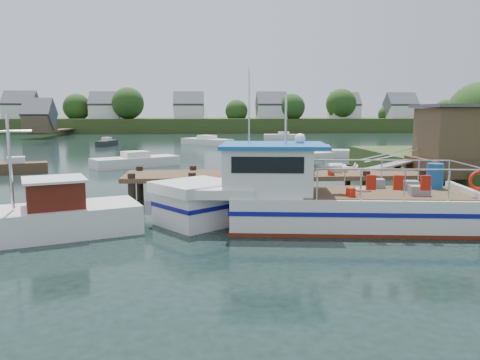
{
  "coord_description": "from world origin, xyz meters",
  "views": [
    {
      "loc": [
        -2.61,
        -20.78,
        4.09
      ],
      "look_at": [
        -1.0,
        -1.5,
        1.3
      ],
      "focal_mm": 35.0,
      "sensor_mm": 36.0,
      "label": 1
    }
  ],
  "objects": [
    {
      "name": "work_boat",
      "position": [
        -8.28,
        -5.29,
        0.64
      ],
      "size": [
        7.57,
        4.51,
        4.05
      ],
      "rotation": [
        0.0,
        0.0,
        0.37
      ],
      "color": "silver",
      "rests_on": "ground"
    },
    {
      "name": "lobster_boat",
      "position": [
        1.18,
        -4.43,
        1.02
      ],
      "size": [
        11.67,
        4.66,
        5.61
      ],
      "rotation": [
        0.0,
        0.0,
        -0.13
      ],
      "color": "silver",
      "rests_on": "ground"
    },
    {
      "name": "moored_e",
      "position": [
        -14.24,
        38.4,
        0.4
      ],
      "size": [
        2.13,
        4.11,
        1.08
      ],
      "rotation": [
        0.0,
        0.0,
        -0.04
      ],
      "color": "black",
      "rests_on": "ground"
    },
    {
      "name": "moored_a",
      "position": [
        -7.57,
        15.08,
        0.44
      ],
      "size": [
        6.7,
        5.15,
        1.19
      ],
      "rotation": [
        0.0,
        0.0,
        0.18
      ],
      "color": "silver",
      "rests_on": "ground"
    },
    {
      "name": "dock",
      "position": [
        6.51,
        0.01,
        2.24
      ],
      "size": [
        16.6,
        3.0,
        4.78
      ],
      "color": "#4A3623",
      "rests_on": "ground"
    },
    {
      "name": "ground_plane",
      "position": [
        0.0,
        0.0,
        0.0
      ],
      "size": [
        160.0,
        160.0,
        0.0
      ],
      "primitive_type": "plane",
      "color": "black"
    },
    {
      "name": "far_shore",
      "position": [
        0.01,
        82.37,
        2.1
      ],
      "size": [
        140.0,
        42.55,
        9.22
      ],
      "color": "#30421B",
      "rests_on": "ground"
    },
    {
      "name": "moored_d",
      "position": [
        -1.84,
        39.6,
        0.45
      ],
      "size": [
        6.8,
        6.83,
        1.22
      ],
      "rotation": [
        0.0,
        0.0,
        0.26
      ],
      "color": "silver",
      "rests_on": "ground"
    },
    {
      "name": "moored_far",
      "position": [
        10.64,
        53.45,
        0.4
      ],
      "size": [
        6.56,
        3.27,
        1.07
      ],
      "rotation": [
        0.0,
        0.0,
        0.07
      ],
      "color": "silver",
      "rests_on": "ground"
    },
    {
      "name": "moored_rowboat",
      "position": [
        -15.13,
        11.98,
        0.42
      ],
      "size": [
        4.11,
        2.51,
        1.13
      ],
      "rotation": [
        0.0,
        0.0,
        -0.19
      ],
      "color": "#4A3623",
      "rests_on": "ground"
    },
    {
      "name": "moored_c",
      "position": [
        6.02,
        19.67,
        0.35
      ],
      "size": [
        6.29,
        3.98,
        0.94
      ],
      "rotation": [
        0.0,
        0.0,
        0.18
      ],
      "color": "silver",
      "rests_on": "ground"
    },
    {
      "name": "moored_b",
      "position": [
        8.4,
        21.38,
        0.43
      ],
      "size": [
        5.47,
        2.72,
        1.16
      ],
      "rotation": [
        0.0,
        0.0,
        0.42
      ],
      "color": "silver",
      "rests_on": "ground"
    }
  ]
}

